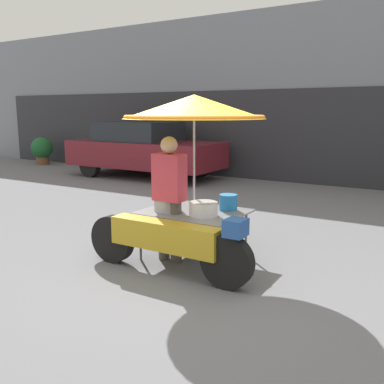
# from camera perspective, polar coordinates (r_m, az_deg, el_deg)

# --- Properties ---
(ground_plane) EXTENTS (36.00, 36.00, 0.00)m
(ground_plane) POSITION_cam_1_polar(r_m,az_deg,el_deg) (4.98, -0.98, -10.93)
(ground_plane) COLOR slate
(shopfront_building) EXTENTS (28.00, 2.06, 4.43)m
(shopfront_building) POSITION_cam_1_polar(r_m,az_deg,el_deg) (12.10, 19.77, 11.83)
(shopfront_building) COLOR gray
(shopfront_building) RESTS_ON ground
(vendor_motorcycle_cart) EXTENTS (2.15, 1.73, 2.03)m
(vendor_motorcycle_cart) POSITION_cam_1_polar(r_m,az_deg,el_deg) (5.13, -0.20, 7.16)
(vendor_motorcycle_cart) COLOR black
(vendor_motorcycle_cart) RESTS_ON ground
(vendor_person) EXTENTS (0.38, 0.22, 1.54)m
(vendor_person) POSITION_cam_1_polar(r_m,az_deg,el_deg) (5.21, -3.02, -0.11)
(vendor_person) COLOR #4C473D
(vendor_person) RESTS_ON ground
(parked_car) EXTENTS (4.38, 1.82, 1.54)m
(parked_car) POSITION_cam_1_polar(r_m,az_deg,el_deg) (12.12, -6.54, 5.71)
(parked_car) COLOR black
(parked_car) RESTS_ON ground
(potted_plant) EXTENTS (0.75, 0.75, 0.95)m
(potted_plant) POSITION_cam_1_polar(r_m,az_deg,el_deg) (15.89, -19.36, 5.40)
(potted_plant) COLOR brown
(potted_plant) RESTS_ON ground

